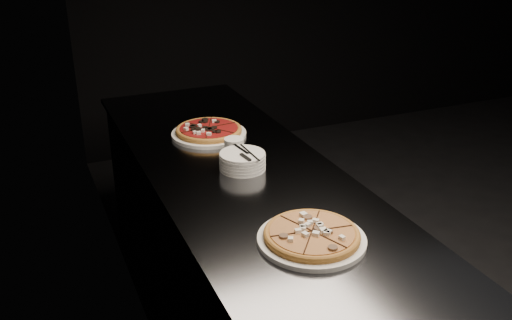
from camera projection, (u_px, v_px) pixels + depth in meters
name	position (u px, v px, depth m)	size (l,w,h in m)	color
wall_left	(145.00, 65.00, 1.94)	(0.02, 5.00, 2.80)	black
counter	(247.00, 270.00, 2.45)	(0.74, 2.44, 0.92)	#5D5E64
pizza_mushroom	(312.00, 236.00, 1.79)	(0.35, 0.35, 0.04)	white
pizza_tomato	(209.00, 131.00, 2.64)	(0.35, 0.35, 0.04)	white
plate_stack	(242.00, 161.00, 2.30)	(0.18, 0.18, 0.07)	white
cutlery	(245.00, 153.00, 2.27)	(0.07, 0.20, 0.01)	silver
ramekin	(234.00, 146.00, 2.43)	(0.08, 0.08, 0.07)	white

